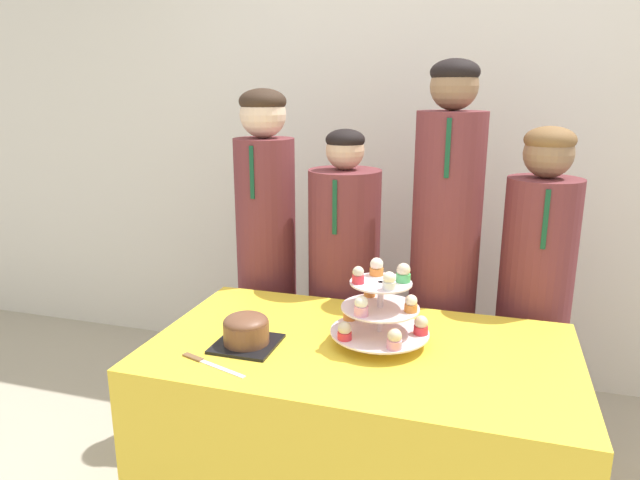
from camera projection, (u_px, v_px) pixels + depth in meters
name	position (u px, v px, depth m)	size (l,w,h in m)	color
wall_back	(422.00, 130.00, 2.99)	(9.00, 0.06, 2.70)	silver
table	(359.00, 442.00, 1.98)	(1.39, 0.79, 0.73)	yellow
round_cake	(246.00, 330.00, 1.87)	(0.20, 0.20, 0.11)	black
cake_knife	(203.00, 362.00, 1.77)	(0.25, 0.10, 0.01)	silver
cupcake_stand	(381.00, 308.00, 1.87)	(0.33, 0.33, 0.28)	silver
student_0	(267.00, 268.00, 2.60)	(0.27, 0.27, 1.56)	brown
student_1	(343.00, 300.00, 2.52)	(0.31, 0.31, 1.40)	brown
student_2	(443.00, 276.00, 2.36)	(0.28, 0.28, 1.67)	brown
student_3	(532.00, 313.00, 2.29)	(0.28, 0.29, 1.42)	brown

